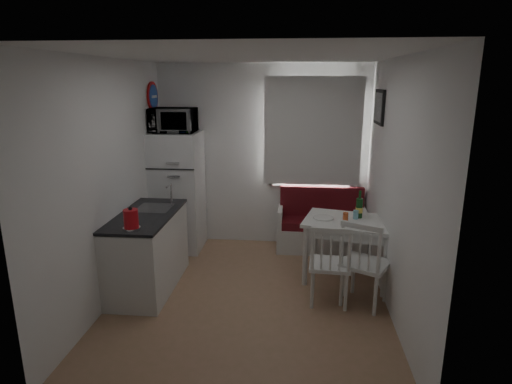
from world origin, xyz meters
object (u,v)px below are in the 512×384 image
at_px(chair_left, 331,257).
at_px(kettle, 131,219).
at_px(fridge, 178,191).
at_px(wine_bottle, 359,204).
at_px(chair_right, 367,256).
at_px(microwave, 173,120).
at_px(bench, 321,230).
at_px(dining_table, 349,227).
at_px(kitchen_counter, 148,250).

distance_m(chair_left, kettle, 2.09).
distance_m(fridge, wine_bottle, 2.54).
height_order(chair_left, wine_bottle, wine_bottle).
relative_size(fridge, wine_bottle, 5.04).
bearing_deg(chair_right, fridge, 175.77).
bearing_deg(wine_bottle, microwave, 164.24).
bearing_deg(wine_bottle, bench, 114.72).
bearing_deg(bench, wine_bottle, -65.28).
bearing_deg(bench, dining_table, -74.30).
xyz_separation_m(chair_right, kettle, (-2.40, -0.27, 0.42)).
bearing_deg(wine_bottle, dining_table, -140.98).
xyz_separation_m(kitchen_counter, chair_right, (2.45, -0.26, 0.15)).
relative_size(dining_table, chair_left, 2.34).
distance_m(kitchen_counter, bench, 2.47).
height_order(kitchen_counter, fridge, fridge).
bearing_deg(chair_left, kitchen_counter, 176.51).
bearing_deg(kitchen_counter, chair_right, -6.10).
bearing_deg(wine_bottle, chair_left, -116.01).
height_order(kitchen_counter, chair_left, kitchen_counter).
relative_size(chair_right, microwave, 1.03).
xyz_separation_m(bench, chair_right, (0.39, -1.61, 0.31)).
bearing_deg(chair_right, kitchen_counter, -158.54).
distance_m(bench, chair_right, 1.69).
xyz_separation_m(dining_table, chair_left, (-0.25, -0.67, -0.11)).
height_order(chair_left, chair_right, chair_right).
bearing_deg(kitchen_counter, fridge, 89.10).
height_order(microwave, kettle, microwave).
height_order(bench, chair_left, chair_left).
bearing_deg(kitchen_counter, kettle, -84.72).
distance_m(kettle, wine_bottle, 2.62).
relative_size(chair_left, chair_right, 0.81).
height_order(kitchen_counter, dining_table, kitchen_counter).
xyz_separation_m(kitchen_counter, chair_left, (2.08, -0.26, 0.12)).
xyz_separation_m(kitchen_counter, wine_bottle, (2.45, 0.51, 0.48)).
distance_m(chair_left, wine_bottle, 0.93).
bearing_deg(microwave, kettle, -89.01).
height_order(dining_table, wine_bottle, wine_bottle).
xyz_separation_m(chair_right, microwave, (-2.43, 1.46, 1.24)).
bearing_deg(microwave, wine_bottle, -15.76).
distance_m(fridge, kettle, 1.79).
bearing_deg(chair_left, kettle, -168.60).
bearing_deg(fridge, wine_bottle, -16.85).
bearing_deg(dining_table, kitchen_counter, -156.87).
bearing_deg(chair_right, wine_bottle, 117.56).
bearing_deg(bench, kitchen_counter, -146.71).
bearing_deg(wine_bottle, fridge, 163.15).
xyz_separation_m(kettle, wine_bottle, (2.40, 1.04, -0.08)).
xyz_separation_m(kitchen_counter, bench, (2.06, 1.35, -0.16)).
xyz_separation_m(bench, dining_table, (0.27, -0.94, 0.39)).
bearing_deg(chair_left, wine_bottle, 67.55).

